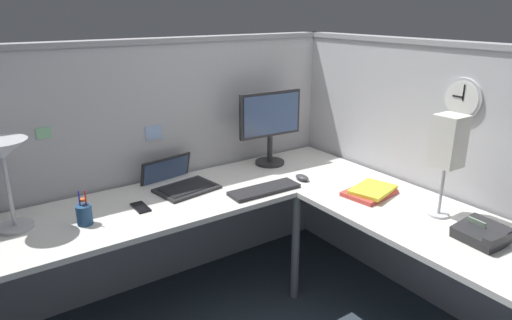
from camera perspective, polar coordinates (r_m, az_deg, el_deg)
name	(u,v)px	position (r m, az deg, el deg)	size (l,w,h in m)	color
ground_plane	(290,319)	(2.82, 4.33, -19.50)	(6.80, 6.80, 0.00)	#2D3842
cubicle_wall_back	(164,164)	(2.94, -11.59, -0.53)	(2.57, 0.12, 1.58)	#B2B2B7
cubicle_wall_right	(436,178)	(2.87, 21.90, -2.08)	(0.12, 2.37, 1.58)	#B2B2B7
desk	(277,234)	(2.37, 2.64, -9.32)	(2.35, 2.15, 0.73)	silver
monitor	(270,122)	(3.00, 1.83, 4.81)	(0.46, 0.20, 0.50)	#232326
laptop	(177,182)	(2.74, -9.96, -2.74)	(0.39, 0.43, 0.22)	#232326
keyboard	(264,190)	(2.62, 1.06, -3.79)	(0.43, 0.14, 0.02)	#232326
computer_mouse	(302,178)	(2.80, 5.88, -2.23)	(0.06, 0.10, 0.03)	#38383D
desk_lamp_dome	(2,157)	(2.37, -29.57, 0.29)	(0.24, 0.24, 0.44)	#B7BABF
pen_cup	(84,214)	(2.38, -21.00, -6.48)	(0.08, 0.08, 0.18)	navy
cell_phone	(141,207)	(2.49, -14.47, -5.84)	(0.07, 0.14, 0.01)	black
office_phone	(483,234)	(2.32, 26.89, -8.44)	(0.20, 0.22, 0.11)	#232326
book_stack	(371,191)	(2.65, 14.37, -3.89)	(0.32, 0.26, 0.04)	#BF3F38
desk_lamp_paper	(448,144)	(2.39, 23.25, 1.87)	(0.13, 0.13, 0.53)	#B7BABF
wall_clock	(463,99)	(2.63, 24.83, 7.10)	(0.04, 0.22, 0.22)	#B7BABF
pinned_note_leftmost	(250,108)	(3.10, -0.78, 6.65)	(0.09, 0.00, 0.10)	#8CCC99
pinned_note_middle	(44,133)	(2.63, -25.39, 3.10)	(0.08, 0.00, 0.06)	#8CCC99
pinned_note_rightmost	(154,133)	(2.80, -12.89, 3.42)	(0.10, 0.00, 0.09)	#99B7E5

